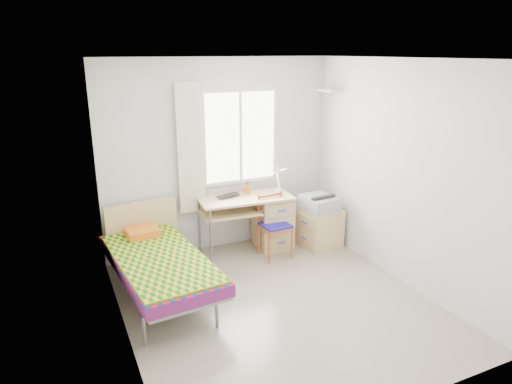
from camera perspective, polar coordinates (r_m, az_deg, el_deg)
floor at (r=5.19m, az=2.65°, el=-13.72°), size 3.50×3.50×0.00m
ceiling at (r=4.45m, az=3.13°, el=16.33°), size 3.50×3.50×0.00m
wall_back at (r=6.21m, az=-4.60°, el=4.45°), size 3.20×0.00×3.20m
wall_left at (r=4.20m, az=-16.91°, el=-2.57°), size 0.00×3.50×3.50m
wall_right at (r=5.56m, az=17.69°, el=2.15°), size 0.00×3.50×3.50m
window at (r=6.25m, az=-1.99°, el=6.91°), size 1.10×0.04×1.30m
curtain at (r=5.98m, az=-8.19°, el=5.32°), size 0.35×0.05×1.70m
floating_shelf at (r=6.44m, az=9.18°, el=12.41°), size 0.20×0.32×0.03m
bed at (r=5.32m, az=-12.16°, el=-8.34°), size 1.08×2.01×0.84m
desk at (r=6.39m, az=1.47°, el=-3.33°), size 1.30×0.67×0.79m
chair at (r=6.12m, az=2.29°, el=-3.68°), size 0.40×0.40×0.86m
cabinet at (r=6.51m, az=8.02°, el=-4.47°), size 0.56×0.51×0.56m
printer at (r=6.36m, az=7.85°, el=-1.34°), size 0.45×0.51×0.20m
laptop at (r=6.12m, az=-3.20°, el=-0.59°), size 0.38×0.29×0.03m
pen_cup at (r=6.29m, az=-1.14°, el=0.29°), size 0.10×0.10×0.10m
task_lamp at (r=6.18m, az=2.80°, el=2.05°), size 0.23×0.33×0.42m
book at (r=6.16m, az=-3.06°, el=-2.50°), size 0.24×0.27×0.02m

